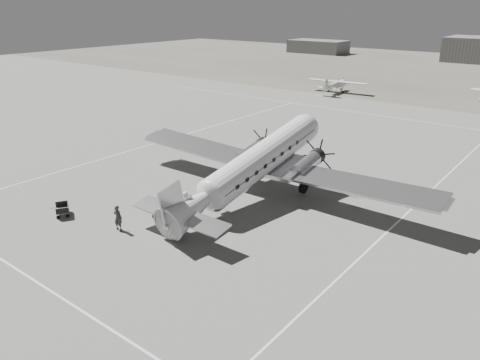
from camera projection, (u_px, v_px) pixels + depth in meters
name	position (u px, v px, depth m)	size (l,w,h in m)	color
ground	(216.00, 211.00, 36.70)	(260.00, 260.00, 0.00)	slate
taxi_line_near	(54.00, 293.00, 26.38)	(60.00, 0.15, 0.01)	silver
taxi_line_right	(358.00, 260.00, 29.79)	(0.15, 80.00, 0.01)	silver
taxi_line_left	(155.00, 143.00, 54.42)	(0.15, 60.00, 0.01)	silver
taxi_line_horizon	(400.00, 118.00, 66.18)	(90.00, 0.15, 0.01)	silver
shed_secondary	(318.00, 47.00, 152.38)	(18.00, 10.00, 4.00)	#5F5F5F
dc3_airliner	(255.00, 166.00, 38.25)	(29.64, 20.57, 5.65)	#A5A5A7
light_plane_left	(336.00, 86.00, 84.86)	(11.30, 9.17, 2.34)	silver
baggage_cart_near	(162.00, 213.00, 35.51)	(1.46, 1.03, 0.83)	#5F5F5F
baggage_cart_far	(62.00, 210.00, 35.90)	(1.56, 1.10, 0.88)	#5F5F5F
ground_crew	(118.00, 218.00, 33.42)	(0.69, 0.45, 1.89)	#292929
ramp_agent	(169.00, 205.00, 35.67)	(0.85, 0.66, 1.75)	silver
passenger	(186.00, 201.00, 36.60)	(0.78, 0.51, 1.60)	silver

